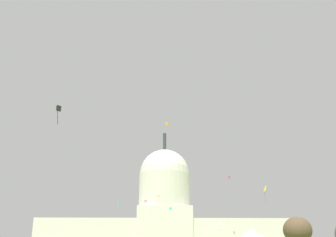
# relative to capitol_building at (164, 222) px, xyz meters

# --- Properties ---
(capitol_building) EXTENTS (130.27, 27.59, 68.04)m
(capitol_building) POSITION_rel_capitol_building_xyz_m (0.00, 0.00, 0.00)
(capitol_building) COLOR beige
(capitol_building) RESTS_ON ground_plane
(tree_east_near) EXTENTS (11.25, 11.19, 12.70)m
(tree_east_near) POSITION_rel_capitol_building_xyz_m (36.08, -101.53, -10.41)
(tree_east_near) COLOR brown
(tree_east_near) RESTS_ON ground_plane
(kite_turquoise_low) EXTENTS (0.89, 0.46, 0.78)m
(kite_turquoise_low) POSITION_rel_capitol_building_xyz_m (0.41, -82.97, -2.36)
(kite_turquoise_low) COLOR teal
(kite_pink_mid) EXTENTS (1.20, 1.21, 3.42)m
(kite_pink_mid) POSITION_rel_capitol_building_xyz_m (-9.39, -31.20, 6.63)
(kite_pink_mid) COLOR pink
(kite_yellow_low) EXTENTS (0.48, 0.92, 3.17)m
(kite_yellow_low) POSITION_rel_capitol_building_xyz_m (16.18, -143.90, -5.61)
(kite_yellow_low) COLOR yellow
(kite_magenta_mid) EXTENTS (1.76, 0.91, 3.72)m
(kite_magenta_mid) POSITION_rel_capitol_building_xyz_m (-3.48, -36.26, 7.56)
(kite_magenta_mid) COLOR #D1339E
(kite_gold_high) EXTENTS (1.03, 1.04, 0.79)m
(kite_gold_high) POSITION_rel_capitol_building_xyz_m (-1.09, -97.88, 22.44)
(kite_gold_high) COLOR gold
(kite_black_mid) EXTENTS (0.96, 0.91, 3.26)m
(kite_black_mid) POSITION_rel_capitol_building_xyz_m (-20.53, -157.36, 5.52)
(kite_black_mid) COLOR black
(kite_white_low) EXTENTS (0.94, 1.23, 4.33)m
(kite_white_low) POSITION_rel_capitol_building_xyz_m (24.44, -32.20, -3.65)
(kite_white_low) COLOR white
(kite_red_high) EXTENTS (0.64, 0.44, 1.34)m
(kite_red_high) POSITION_rel_capitol_building_xyz_m (30.92, -26.17, 18.91)
(kite_red_high) COLOR red
(kite_cyan_mid) EXTENTS (0.74, 0.73, 3.38)m
(kite_cyan_mid) POSITION_rel_capitol_building_xyz_m (-21.14, -40.26, 4.58)
(kite_cyan_mid) COLOR #33BCDB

